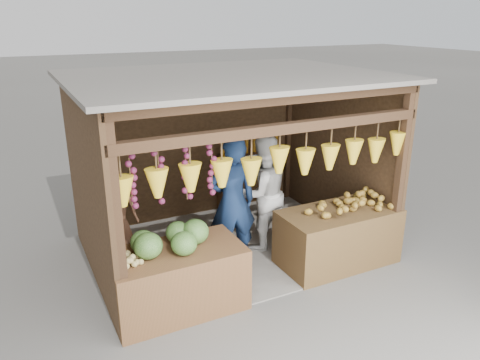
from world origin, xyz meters
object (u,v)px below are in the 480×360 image
at_px(woman_standing, 262,193).
at_px(man_standing, 232,202).
at_px(counter_right, 338,237).
at_px(counter_left, 177,280).
at_px(vendor_seated, 117,210).

bearing_deg(woman_standing, man_standing, 17.23).
bearing_deg(man_standing, woman_standing, -152.76).
height_order(counter_right, man_standing, man_standing).
bearing_deg(counter_right, woman_standing, 127.87).
height_order(counter_right, woman_standing, woman_standing).
xyz_separation_m(counter_right, man_standing, (-1.34, 0.70, 0.53)).
relative_size(counter_left, man_standing, 0.85).
relative_size(counter_right, woman_standing, 0.96).
xyz_separation_m(counter_left, vendor_seated, (-0.39, 1.33, 0.48)).
relative_size(counter_left, vendor_seated, 1.40).
xyz_separation_m(counter_left, counter_right, (2.45, 0.04, 0.01)).
relative_size(counter_right, vendor_seated, 1.49).
bearing_deg(counter_left, vendor_seated, 106.22).
distance_m(woman_standing, vendor_seated, 2.13).
bearing_deg(vendor_seated, counter_right, -176.47).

